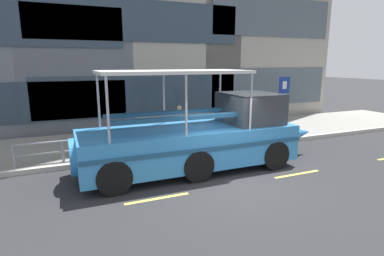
{
  "coord_description": "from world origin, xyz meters",
  "views": [
    {
      "loc": [
        -4.57,
        -7.9,
        3.61
      ],
      "look_at": [
        -0.32,
        2.11,
        1.3
      ],
      "focal_mm": 28.78,
      "sensor_mm": 36.0,
      "label": 1
    }
  ],
  "objects_px": {
    "duck_tour_boat": "(204,137)",
    "pedestrian_near_bow": "(240,115)",
    "pedestrian_mid_left": "(179,119)",
    "parking_sign": "(283,96)"
  },
  "relations": [
    {
      "from": "parking_sign",
      "to": "pedestrian_mid_left",
      "type": "distance_m",
      "value": 5.09
    },
    {
      "from": "pedestrian_near_bow",
      "to": "pedestrian_mid_left",
      "type": "distance_m",
      "value": 2.84
    },
    {
      "from": "parking_sign",
      "to": "duck_tour_boat",
      "type": "xyz_separation_m",
      "value": [
        -5.28,
        -2.39,
        -0.97
      ]
    },
    {
      "from": "parking_sign",
      "to": "pedestrian_near_bow",
      "type": "height_order",
      "value": "parking_sign"
    },
    {
      "from": "pedestrian_mid_left",
      "to": "parking_sign",
      "type": "bearing_deg",
      "value": -11.52
    },
    {
      "from": "pedestrian_near_bow",
      "to": "pedestrian_mid_left",
      "type": "bearing_deg",
      "value": 166.75
    },
    {
      "from": "pedestrian_near_bow",
      "to": "pedestrian_mid_left",
      "type": "xyz_separation_m",
      "value": [
        -2.76,
        0.65,
        -0.13
      ]
    },
    {
      "from": "pedestrian_near_bow",
      "to": "pedestrian_mid_left",
      "type": "relative_size",
      "value": 1.14
    },
    {
      "from": "parking_sign",
      "to": "pedestrian_mid_left",
      "type": "xyz_separation_m",
      "value": [
        -4.9,
        1.0,
        -0.94
      ]
    },
    {
      "from": "duck_tour_boat",
      "to": "pedestrian_near_bow",
      "type": "bearing_deg",
      "value": 41.04
    }
  ]
}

